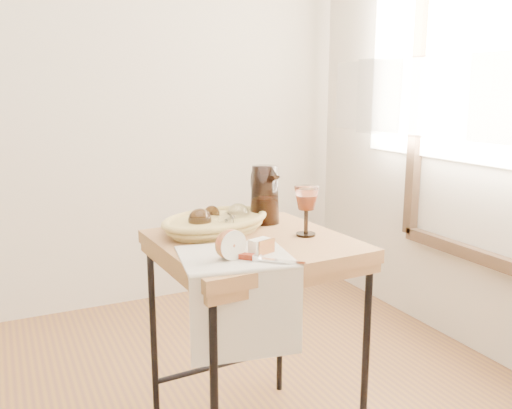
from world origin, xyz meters
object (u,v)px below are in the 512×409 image
table_knife (260,257)px  side_table (253,346)px  tea_towel (235,256)px  goblet_lying_b (233,217)px  bread_basket (216,224)px  wine_goblet (306,211)px  pitcher (265,195)px  apple_half (229,244)px  goblet_lying_a (205,217)px

table_knife → side_table: bearing=114.2°
tea_towel → goblet_lying_b: bearing=77.6°
tea_towel → goblet_lying_b: (0.11, 0.27, 0.05)m
bread_basket → goblet_lying_b: bearing=-42.3°
wine_goblet → tea_towel: bearing=-159.2°
bread_basket → table_knife: bearing=-112.7°
tea_towel → bread_basket: (0.06, 0.30, 0.02)m
bread_basket → table_knife: size_ratio=1.54×
pitcher → wine_goblet: pitcher is taller
bread_basket → apple_half: apple_half is taller
bread_basket → wine_goblet: bearing=-55.5°
goblet_lying_a → pitcher: pitcher is taller
goblet_lying_a → bread_basket: bearing=107.7°
goblet_lying_a → goblet_lying_b: bearing=110.6°
wine_goblet → bread_basket: bearing=145.0°
side_table → apple_half: 0.49m
side_table → goblet_lying_a: 0.47m
goblet_lying_a → pitcher: size_ratio=0.51×
table_knife → pitcher: bearing=107.2°
pitcher → goblet_lying_a: bearing=-168.0°
goblet_lying_b → pitcher: (0.15, 0.06, 0.05)m
pitcher → table_knife: pitcher is taller
tea_towel → goblet_lying_b: 0.30m
tea_towel → pitcher: 0.44m
side_table → apple_half: size_ratio=8.08×
bread_basket → table_knife: 0.37m
pitcher → bread_basket: bearing=-162.7°
apple_half → goblet_lying_a: bearing=68.6°
side_table → apple_half: apple_half is taller
pitcher → table_knife: size_ratio=1.06×
side_table → table_knife: 0.46m
tea_towel → apple_half: 0.06m
wine_goblet → apple_half: 0.37m
tea_towel → pitcher: (0.27, 0.34, 0.10)m
goblet_lying_b → apple_half: 0.32m
goblet_lying_b → table_knife: 0.36m
pitcher → apple_half: bearing=-123.4°
side_table → goblet_lying_b: 0.45m
tea_towel → table_knife: 0.09m
wine_goblet → goblet_lying_b: bearing=141.9°
side_table → tea_towel: 0.43m
tea_towel → table_knife: size_ratio=1.33×
tea_towel → pitcher: pitcher is taller
apple_half → wine_goblet: bearing=9.7°
side_table → bread_basket: bread_basket is taller
side_table → bread_basket: 0.44m
side_table → goblet_lying_a: size_ratio=5.88×
bread_basket → goblet_lying_b: size_ratio=2.87×
goblet_lying_b → wine_goblet: bearing=-81.2°
side_table → goblet_lying_b: (-0.02, 0.12, 0.43)m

